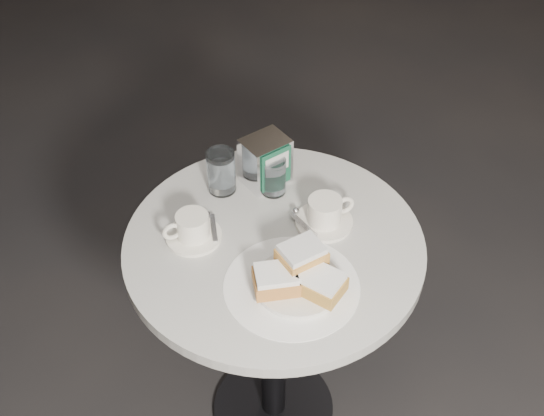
{
  "coord_description": "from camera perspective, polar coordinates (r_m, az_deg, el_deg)",
  "views": [
    {
      "loc": [
        -0.26,
        -1.07,
        1.88
      ],
      "look_at": [
        0.0,
        0.02,
        0.83
      ],
      "focal_mm": 45.0,
      "sensor_mm": 36.0,
      "label": 1
    }
  ],
  "objects": [
    {
      "name": "water_glass_left",
      "position": [
        1.68,
        -4.27,
        3.02
      ],
      "size": [
        0.09,
        0.09,
        0.11
      ],
      "rotation": [
        0.0,
        0.0,
        0.32
      ],
      "color": "silver",
      "rests_on": "cafe_table"
    },
    {
      "name": "napkin_dispenser",
      "position": [
        1.69,
        -0.54,
        3.95
      ],
      "size": [
        0.13,
        0.12,
        0.13
      ],
      "rotation": [
        0.0,
        0.0,
        0.4
      ],
      "color": "silver",
      "rests_on": "cafe_table"
    },
    {
      "name": "coffee_cup_right",
      "position": [
        1.6,
        4.46,
        -0.45
      ],
      "size": [
        0.16,
        0.16,
        0.07
      ],
      "rotation": [
        0.0,
        0.0,
        0.14
      ],
      "color": "white",
      "rests_on": "cafe_table"
    },
    {
      "name": "water_glass_right",
      "position": [
        1.67,
        0.12,
        2.66
      ],
      "size": [
        0.08,
        0.08,
        0.1
      ],
      "rotation": [
        0.0,
        0.0,
        -0.33
      ],
      "color": "white",
      "rests_on": "cafe_table"
    },
    {
      "name": "ground",
      "position": [
        2.18,
        0.13,
        -16.55
      ],
      "size": [
        7.0,
        7.0,
        0.0
      ],
      "primitive_type": "plane",
      "color": "black",
      "rests_on": "ground"
    },
    {
      "name": "beignet_plate",
      "position": [
        1.46,
        2.27,
        -5.74
      ],
      "size": [
        0.25,
        0.25,
        0.09
      ],
      "rotation": [
        0.0,
        0.0,
        -0.38
      ],
      "color": "silver",
      "rests_on": "cafe_table"
    },
    {
      "name": "coffee_cup_left",
      "position": [
        1.58,
        -6.68,
        -1.71
      ],
      "size": [
        0.15,
        0.15,
        0.07
      ],
      "rotation": [
        0.0,
        0.0,
        0.18
      ],
      "color": "white",
      "rests_on": "cafe_table"
    },
    {
      "name": "sugar_spill",
      "position": [
        1.49,
        1.65,
        -6.53
      ],
      "size": [
        0.37,
        0.37,
        0.0
      ],
      "primitive_type": "cylinder",
      "rotation": [
        0.0,
        0.0,
        -0.27
      ],
      "color": "white",
      "rests_on": "cafe_table"
    },
    {
      "name": "cafe_table",
      "position": [
        1.73,
        0.15,
        -7.33
      ],
      "size": [
        0.7,
        0.7,
        0.74
      ],
      "color": "black",
      "rests_on": "ground"
    }
  ]
}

